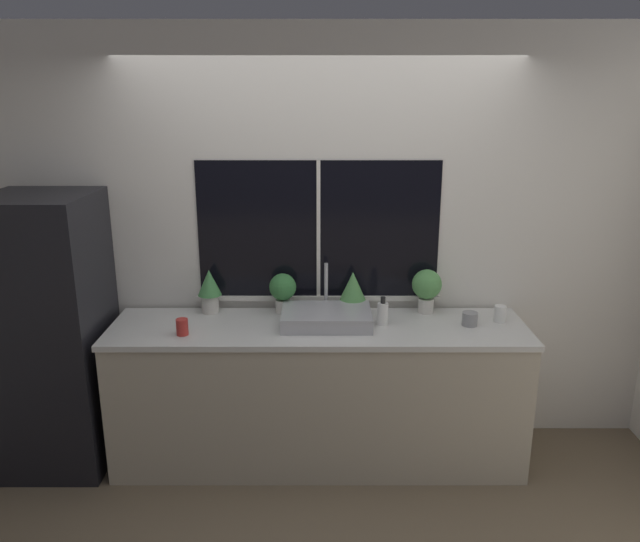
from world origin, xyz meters
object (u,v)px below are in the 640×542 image
refrigerator (50,334)px  mug_red (180,327)px  sink (324,317)px  potted_plant_far_left (207,288)px  soap_bottle (380,313)px  mug_white (498,314)px  mug_grey (467,319)px  potted_plant_center_right (350,289)px  potted_plant_far_right (424,287)px  potted_plant_center_left (280,290)px

refrigerator → mug_red: bearing=-9.8°
sink → mug_red: (-0.85, -0.18, 0.00)m
potted_plant_far_left → sink: bearing=-15.6°
sink → soap_bottle: size_ratio=3.07×
mug_white → mug_grey: bearing=-162.8°
potted_plant_center_right → potted_plant_far_right: bearing=0.0°
sink → potted_plant_far_right: bearing=17.9°
refrigerator → mug_white: size_ratio=16.67×
potted_plant_center_left → sink: bearing=-36.8°
soap_bottle → potted_plant_far_right: bearing=35.9°
refrigerator → potted_plant_center_left: 1.44m
mug_red → mug_white: bearing=6.4°
refrigerator → soap_bottle: 2.03m
sink → mug_white: size_ratio=5.30×
soap_bottle → mug_white: soap_bottle is taller
potted_plant_center_right → mug_white: potted_plant_center_right is taller
potted_plant_center_right → soap_bottle: (0.17, -0.22, -0.08)m
soap_bottle → refrigerator: bearing=-179.4°
mug_grey → potted_plant_far_left: bearing=171.9°
refrigerator → mug_red: refrigerator is taller
sink → potted_plant_center_left: (-0.28, 0.21, 0.11)m
sink → soap_bottle: sink is taller
potted_plant_far_left → potted_plant_far_right: bearing=0.0°
mug_white → refrigerator: bearing=-178.5°
potted_plant_center_right → mug_white: 0.93m
sink → mug_red: bearing=-168.3°
potted_plant_far_right → mug_white: (0.43, -0.17, -0.12)m
mug_grey → mug_white: size_ratio=0.91×
potted_plant_center_right → potted_plant_far_right: 0.47m
refrigerator → potted_plant_far_left: bearing=14.3°
sink → potted_plant_center_right: 0.29m
potted_plant_far_left → soap_bottle: 1.12m
potted_plant_center_right → potted_plant_far_right: size_ratio=0.95×
sink → potted_plant_far_right: (0.65, 0.21, 0.13)m
refrigerator → mug_white: (2.77, 0.07, 0.10)m
potted_plant_far_right → mug_grey: (0.23, -0.23, -0.13)m
sink → mug_grey: size_ratio=5.83×
sink → potted_plant_far_right: sink is taller
refrigerator → mug_white: bearing=1.5°
sink → potted_plant_center_right: (0.17, 0.21, 0.11)m
potted_plant_far_left → mug_red: 0.41m
potted_plant_far_right → potted_plant_center_left: bearing=-180.0°
potted_plant_center_right → mug_white: bearing=-10.5°
potted_plant_center_right → potted_plant_far_right: potted_plant_far_right is taller
potted_plant_far_right → mug_grey: 0.35m
potted_plant_center_right → potted_plant_far_right: (0.47, 0.00, 0.02)m
potted_plant_far_right → soap_bottle: 0.38m
potted_plant_center_left → mug_red: 0.70m
refrigerator → potted_plant_center_left: refrigerator is taller
potted_plant_far_left → potted_plant_center_left: bearing=-0.0°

